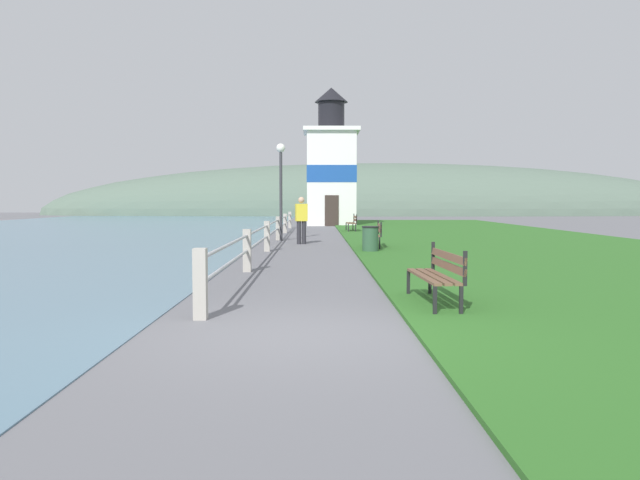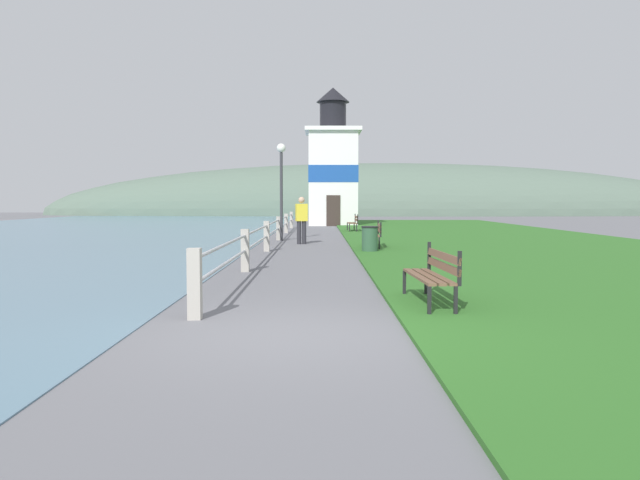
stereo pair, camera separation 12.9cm
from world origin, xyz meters
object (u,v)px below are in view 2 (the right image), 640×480
Objects in this scene: trash_bin at (370,239)px; park_bench_midway at (375,233)px; park_bench_near at (434,272)px; person_strolling at (302,219)px; lighthouse at (333,168)px; park_bench_far at (354,222)px; lamp_post at (281,174)px.

park_bench_midway is at bearing 79.45° from trash_bin.
person_strolling reaches higher than park_bench_near.
park_bench_far is at bearing -84.32° from lighthouse.
person_strolling reaches higher than park_bench_far.
park_bench_near is 16.40m from lamp_post.
park_bench_far is 9.58m from person_strolling.
trash_bin is at bearing -91.62° from park_bench_near.
park_bench_midway is 1.75m from trash_bin.
park_bench_midway is 1.06× the size of person_strolling.
trash_bin is at bearing -163.63° from person_strolling.
park_bench_far is 2.00× the size of trash_bin.
park_bench_midway and park_bench_far have the same top height.
park_bench_midway is 0.21× the size of lighthouse.
lighthouse is 2.31× the size of lamp_post.
person_strolling is (-2.47, -9.25, 0.43)m from park_bench_far.
lamp_post is at bearing -80.87° from park_bench_near.
park_bench_midway is 0.48× the size of lamp_post.
park_bench_midway is 2.26× the size of trash_bin.
lamp_post is (-0.88, 1.93, 1.77)m from person_strolling.
person_strolling is 2.12× the size of trash_bin.
trash_bin is at bearing -62.12° from lamp_post.
lamp_post is (-3.35, -7.32, 2.20)m from park_bench_far.
park_bench_far is 8.34m from lamp_post.
park_bench_near is at bearing 88.48° from park_bench_far.
park_bench_near is 2.35× the size of trash_bin.
person_strolling is at bearing -65.47° from lamp_post.
park_bench_near is at bearing 92.06° from park_bench_midway.
lamp_post is (-2.44, -16.44, -1.06)m from lighthouse.
lamp_post is at bearing 117.88° from trash_bin.
park_bench_far is 13.26m from trash_bin.
park_bench_far is (0.02, 23.23, -0.00)m from park_bench_near.
park_bench_midway is 3.48m from person_strolling.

